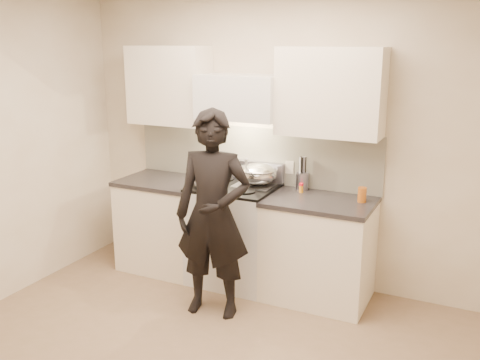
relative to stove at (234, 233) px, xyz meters
name	(u,v)px	position (x,y,z in m)	size (l,w,h in m)	color
room_shell	(199,136)	(0.24, -1.05, 1.12)	(4.04, 3.54, 2.70)	beige
stove	(234,233)	(0.00, 0.00, 0.00)	(0.76, 0.65, 0.96)	silver
counter_right	(318,249)	(0.83, 0.00, -0.01)	(0.92, 0.67, 0.92)	silver
counter_left	(165,223)	(-0.78, 0.00, -0.01)	(0.82, 0.67, 0.92)	silver
wok	(258,174)	(0.19, 0.10, 0.58)	(0.37, 0.45, 0.30)	silver
stock_pot	(208,177)	(-0.20, -0.14, 0.56)	(0.34, 0.29, 0.16)	silver
utensil_crock	(302,180)	(0.58, 0.23, 0.54)	(0.11, 0.11, 0.31)	#9B99AD
spice_jar	(301,188)	(0.61, 0.14, 0.49)	(0.04, 0.04, 0.09)	orange
oil_glass	(362,195)	(1.17, 0.08, 0.51)	(0.07, 0.07, 0.13)	#A75315
person	(213,215)	(0.12, -0.63, 0.39)	(0.63, 0.42, 1.73)	black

